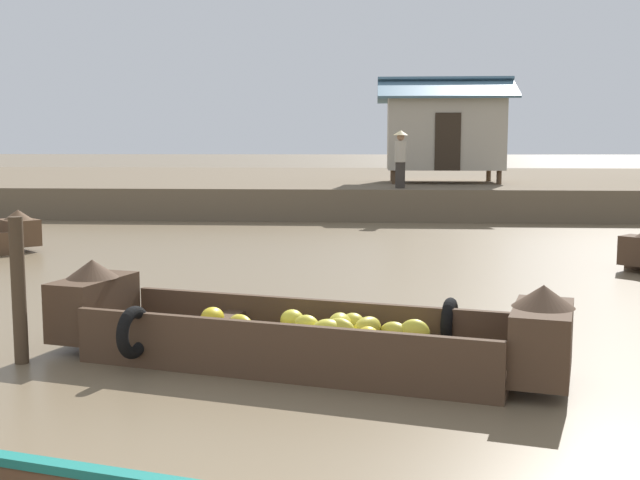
{
  "coord_description": "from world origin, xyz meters",
  "views": [
    {
      "loc": [
        1.76,
        -2.74,
        2.2
      ],
      "look_at": [
        1.05,
        7.4,
        0.95
      ],
      "focal_mm": 44.03,
      "sensor_mm": 36.0,
      "label": 1
    }
  ],
  "objects_px": {
    "banana_boat": "(297,333)",
    "mooring_post": "(19,291)",
    "vendor_person": "(400,156)",
    "stilt_house_left": "(444,131)"
  },
  "relations": [
    {
      "from": "banana_boat",
      "to": "stilt_house_left",
      "type": "bearing_deg",
      "value": 80.79
    },
    {
      "from": "vendor_person",
      "to": "stilt_house_left",
      "type": "bearing_deg",
      "value": 66.13
    },
    {
      "from": "mooring_post",
      "to": "vendor_person",
      "type": "bearing_deg",
      "value": 74.37
    },
    {
      "from": "banana_boat",
      "to": "stilt_house_left",
      "type": "xyz_separation_m",
      "value": [
        3.02,
        18.62,
        2.31
      ]
    },
    {
      "from": "banana_boat",
      "to": "mooring_post",
      "type": "relative_size",
      "value": 3.6
    },
    {
      "from": "mooring_post",
      "to": "stilt_house_left",
      "type": "bearing_deg",
      "value": 72.79
    },
    {
      "from": "stilt_house_left",
      "to": "mooring_post",
      "type": "distance_m",
      "value": 19.72
    },
    {
      "from": "vendor_person",
      "to": "mooring_post",
      "type": "bearing_deg",
      "value": -105.63
    },
    {
      "from": "banana_boat",
      "to": "mooring_post",
      "type": "distance_m",
      "value": 2.82
    },
    {
      "from": "vendor_person",
      "to": "mooring_post",
      "type": "distance_m",
      "value": 15.91
    }
  ]
}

